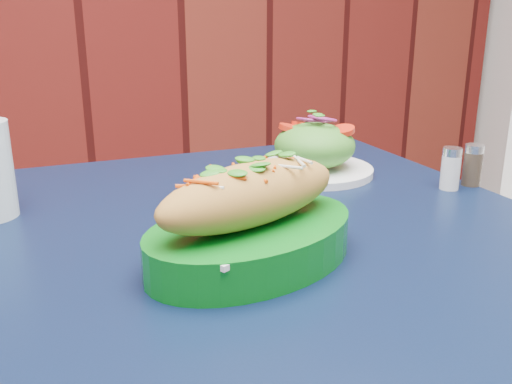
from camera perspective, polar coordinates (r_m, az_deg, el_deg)
name	(u,v)px	position (r m, az deg, el deg)	size (l,w,h in m)	color
cafe_table	(243,289)	(0.76, -1.33, -9.67)	(0.85, 0.85, 0.75)	black
banh_mi_basket	(251,220)	(0.61, -0.46, -2.86)	(0.29, 0.23, 0.12)	#076816
salad_plate	(314,151)	(0.94, 5.86, 4.12)	(0.20, 0.20, 0.10)	white
salt_shaker	(451,168)	(0.91, 18.89, 2.24)	(0.03, 0.03, 0.06)	white
pepper_shaker	(473,165)	(0.94, 20.85, 2.53)	(0.03, 0.03, 0.06)	#3F3326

